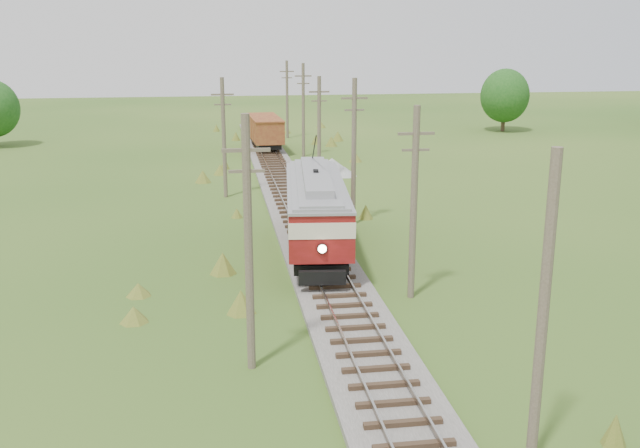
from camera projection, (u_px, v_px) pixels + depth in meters
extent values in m
cube|color=#605B54|center=(297.00, 213.00, 46.95)|extent=(3.60, 96.00, 0.25)
cube|color=#726659|center=(286.00, 208.00, 46.76)|extent=(0.08, 96.00, 0.17)
cube|color=#726659|center=(307.00, 207.00, 46.96)|extent=(0.08, 96.00, 0.17)
cube|color=#2D2116|center=(297.00, 210.00, 46.90)|extent=(2.40, 96.00, 0.16)
cube|color=black|center=(316.00, 236.00, 38.19)|extent=(3.69, 11.93, 0.48)
cube|color=#66120D|center=(316.00, 217.00, 37.92)|extent=(4.23, 12.99, 1.17)
cube|color=beige|center=(316.00, 199.00, 37.67)|extent=(4.27, 13.06, 0.74)
cube|color=black|center=(316.00, 199.00, 37.67)|extent=(4.24, 12.49, 0.58)
cube|color=#66120D|center=(316.00, 189.00, 37.54)|extent=(4.23, 12.99, 0.32)
cube|color=gray|center=(316.00, 183.00, 37.45)|extent=(4.30, 13.13, 0.40)
cube|color=gray|center=(316.00, 176.00, 37.36)|extent=(2.28, 9.66, 0.43)
sphere|color=#FFF2BF|center=(322.00, 249.00, 31.64)|extent=(0.38, 0.38, 0.38)
cylinder|color=black|center=(314.00, 148.00, 38.89)|extent=(0.56, 4.94, 2.05)
cylinder|color=black|center=(303.00, 265.00, 33.51)|extent=(0.21, 0.86, 0.85)
cylinder|color=black|center=(337.00, 264.00, 33.59)|extent=(0.21, 0.86, 0.85)
cylinder|color=black|center=(299.00, 215.00, 42.83)|extent=(0.21, 0.86, 0.85)
cylinder|color=black|center=(326.00, 215.00, 42.91)|extent=(0.21, 0.86, 0.85)
cube|color=black|center=(266.00, 142.00, 72.56)|extent=(2.57, 7.81, 0.54)
cube|color=maroon|center=(265.00, 129.00, 72.21)|extent=(3.16, 8.69, 2.14)
cube|color=maroon|center=(265.00, 117.00, 71.92)|extent=(3.22, 8.86, 0.13)
cylinder|color=black|center=(261.00, 145.00, 69.95)|extent=(0.17, 0.86, 0.86)
cylinder|color=black|center=(277.00, 145.00, 70.25)|extent=(0.17, 0.86, 0.86)
cylinder|color=black|center=(255.00, 138.00, 74.83)|extent=(0.17, 0.86, 0.86)
cylinder|color=black|center=(270.00, 138.00, 75.13)|extent=(0.17, 0.86, 0.86)
cone|color=gray|center=(332.00, 166.00, 60.55)|extent=(3.62, 3.62, 1.36)
cone|color=gray|center=(345.00, 171.00, 59.67)|extent=(2.04, 2.04, 0.79)
cylinder|color=brown|center=(543.00, 314.00, 18.58)|extent=(0.30, 0.30, 8.80)
cylinder|color=brown|center=(414.00, 205.00, 31.06)|extent=(0.30, 0.30, 8.60)
cube|color=brown|center=(416.00, 134.00, 30.27)|extent=(1.60, 0.12, 0.12)
cube|color=brown|center=(416.00, 150.00, 30.45)|extent=(1.20, 0.10, 0.10)
cylinder|color=brown|center=(354.00, 153.00, 43.42)|extent=(0.30, 0.30, 9.00)
cube|color=brown|center=(354.00, 98.00, 42.57)|extent=(1.60, 0.12, 0.12)
cube|color=brown|center=(354.00, 110.00, 42.75)|extent=(1.20, 0.10, 0.10)
cylinder|color=brown|center=(319.00, 131.00, 55.89)|extent=(0.30, 0.30, 8.40)
cube|color=brown|center=(319.00, 92.00, 55.12)|extent=(1.60, 0.12, 0.12)
cube|color=brown|center=(319.00, 101.00, 55.30)|extent=(1.20, 0.10, 0.10)
cylinder|color=brown|center=(303.00, 110.00, 68.31)|extent=(0.30, 0.30, 8.90)
cube|color=brown|center=(303.00, 76.00, 67.48)|extent=(1.60, 0.12, 0.12)
cube|color=brown|center=(303.00, 83.00, 67.66)|extent=(1.20, 0.10, 0.10)
cylinder|color=brown|center=(287.00, 100.00, 80.73)|extent=(0.30, 0.30, 8.70)
cube|color=brown|center=(287.00, 71.00, 79.92)|extent=(1.60, 0.12, 0.12)
cube|color=brown|center=(287.00, 78.00, 80.10)|extent=(1.20, 0.10, 0.10)
cylinder|color=brown|center=(249.00, 246.00, 24.20)|extent=(0.30, 0.30, 9.00)
cube|color=brown|center=(246.00, 150.00, 23.35)|extent=(1.60, 0.12, 0.12)
cube|color=brown|center=(247.00, 171.00, 23.53)|extent=(1.20, 0.10, 0.10)
cylinder|color=brown|center=(224.00, 138.00, 50.97)|extent=(0.30, 0.30, 8.60)
cube|color=brown|center=(222.00, 95.00, 50.17)|extent=(1.60, 0.12, 0.12)
cube|color=brown|center=(223.00, 105.00, 50.35)|extent=(1.20, 0.10, 0.10)
cylinder|color=#38281C|center=(503.00, 121.00, 87.29)|extent=(0.50, 0.50, 2.52)
ellipsoid|color=#194A16|center=(505.00, 96.00, 86.50)|extent=(5.88, 5.88, 6.47)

